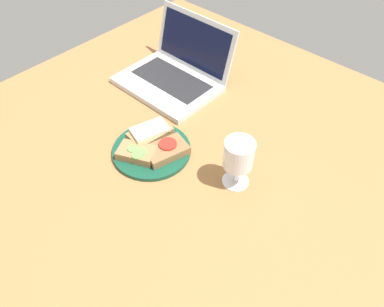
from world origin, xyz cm
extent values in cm
cube|color=#9E6B3D|center=(0.00, 0.00, 1.50)|extent=(140.00, 140.00, 3.00)
cylinder|color=#144733|center=(-7.73, -6.00, 3.61)|extent=(21.98, 21.98, 1.22)
cube|color=#937047|center=(-11.24, -3.01, 5.49)|extent=(8.71, 12.75, 2.55)
cube|color=#F4EAB7|center=(-11.24, -3.01, 7.27)|extent=(8.94, 11.54, 1.00)
cube|color=#937047|center=(-8.57, -10.54, 5.47)|extent=(11.86, 9.96, 2.50)
cylinder|color=#6BB74C|center=(-9.44, -11.00, 6.89)|extent=(2.87, 2.87, 0.33)
cylinder|color=#6BB74C|center=(-6.91, -11.69, 6.87)|extent=(3.11, 3.11, 0.30)
cylinder|color=#6BB74C|center=(-6.86, -9.97, 6.88)|extent=(2.86, 2.86, 0.31)
cube|color=brown|center=(-3.38, -4.46, 5.42)|extent=(10.28, 13.14, 2.41)
cylinder|color=red|center=(-3.72, -3.38, 6.90)|extent=(4.96, 4.96, 0.54)
cylinder|color=white|center=(16.27, 1.36, 3.20)|extent=(7.01, 7.01, 0.40)
cylinder|color=white|center=(16.27, 1.36, 6.55)|extent=(1.01, 1.01, 6.30)
cylinder|color=white|center=(16.27, 1.36, 13.42)|extent=(7.60, 7.60, 7.44)
cylinder|color=white|center=(16.27, 1.36, 12.14)|extent=(7.00, 7.00, 4.88)
cube|color=silver|center=(-26.05, 18.46, 3.97)|extent=(32.39, 22.93, 1.94)
cube|color=#232326|center=(-26.05, 20.52, 5.02)|extent=(26.56, 12.61, 0.16)
cube|color=silver|center=(-26.05, 32.35, 13.67)|extent=(31.74, 5.61, 17.67)
cube|color=black|center=(-26.05, 31.85, 13.67)|extent=(28.50, 4.22, 14.71)
camera|label=1|loc=(49.68, -52.05, 79.25)|focal=35.00mm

